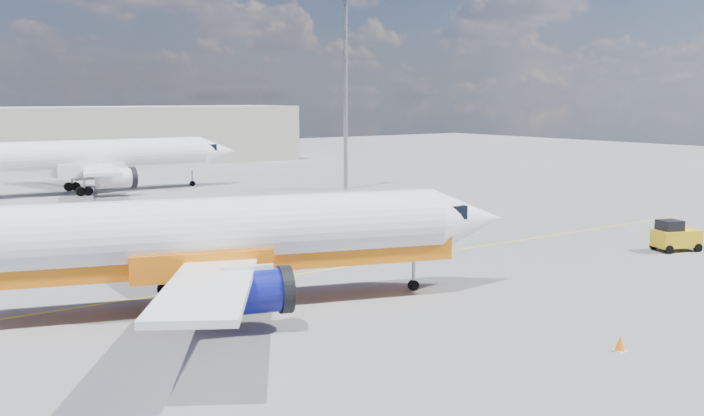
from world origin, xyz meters
TOP-DOWN VIEW (x-y plane):
  - ground at (0.00, 0.00)m, footprint 240.00×240.00m
  - taxi_line at (0.00, 3.00)m, footprint 70.00×0.15m
  - terminal_main at (5.00, 75.00)m, footprint 70.00×14.00m
  - main_jet at (-7.26, -0.19)m, footprint 31.13×23.68m
  - second_jet at (1.77, 45.41)m, footprint 32.64×25.79m
  - gse_tug at (21.94, -4.86)m, footprint 3.01×2.41m
  - traffic_cone at (2.91, -14.72)m, footprint 0.42×0.42m
  - floodlight_mast at (24.00, 33.08)m, footprint 1.42×1.42m

SIDE VIEW (x-z plane):
  - ground at x=0.00m, z-range 0.00..0.00m
  - taxi_line at x=0.00m, z-range 0.00..0.01m
  - traffic_cone at x=2.91m, z-range -0.01..0.58m
  - gse_tug at x=21.94m, z-range -0.05..1.86m
  - main_jet at x=-7.26m, z-range -1.57..7.86m
  - second_jet at x=1.77m, z-range -1.65..8.24m
  - terminal_main at x=5.00m, z-range 0.00..8.00m
  - floodlight_mast at x=24.00m, z-range 1.93..21.38m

